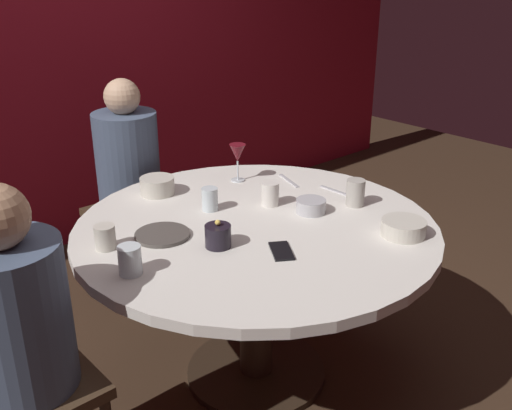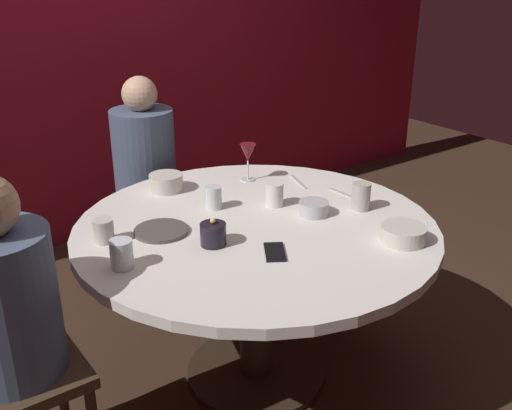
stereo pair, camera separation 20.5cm
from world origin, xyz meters
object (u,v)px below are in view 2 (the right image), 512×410
(bowl_salad_center, at_px, (403,234))
(cup_near_candle, at_px, (214,198))
(seated_diner_back, at_px, (145,162))
(bowl_serving_large, at_px, (314,208))
(candle_holder, at_px, (213,234))
(bowl_small_white, at_px, (166,182))
(dinner_plate, at_px, (161,231))
(wine_glass, at_px, (248,154))
(cup_center_front, at_px, (275,194))
(cup_by_right_diner, at_px, (104,231))
(cup_by_left_diner, at_px, (122,254))
(cup_far_edge, at_px, (361,196))
(seated_diner_left, at_px, (4,307))
(cell_phone, at_px, (275,252))
(dining_table, at_px, (256,255))

(bowl_salad_center, relative_size, cup_near_candle, 1.74)
(seated_diner_back, height_order, bowl_salad_center, seated_diner_back)
(bowl_serving_large, bearing_deg, cup_near_candle, 135.10)
(candle_holder, relative_size, bowl_small_white, 0.70)
(bowl_small_white, bearing_deg, dinner_plate, -120.70)
(wine_glass, bearing_deg, cup_center_front, -105.21)
(seated_diner_back, height_order, cup_by_right_diner, seated_diner_back)
(bowl_salad_center, xyz_separation_m, cup_by_left_diner, (-0.92, 0.42, 0.02))
(dinner_plate, relative_size, cup_far_edge, 1.84)
(seated_diner_left, relative_size, cup_by_right_diner, 12.77)
(cell_phone, relative_size, cup_by_left_diner, 1.40)
(dinner_plate, bearing_deg, dining_table, -23.80)
(dinner_plate, distance_m, bowl_serving_large, 0.62)
(dining_table, bearing_deg, seated_diner_back, 90.00)
(wine_glass, xyz_separation_m, dinner_plate, (-0.59, -0.27, -0.12))
(candle_holder, relative_size, bowl_salad_center, 0.62)
(dining_table, height_order, dinner_plate, dinner_plate)
(dining_table, xyz_separation_m, cell_phone, (-0.09, -0.24, 0.14))
(dining_table, height_order, bowl_salad_center, bowl_salad_center)
(cup_near_candle, bearing_deg, candle_holder, -122.55)
(wine_glass, relative_size, cup_far_edge, 1.56)
(cell_phone, relative_size, bowl_serving_large, 1.14)
(cup_far_edge, bearing_deg, bowl_small_white, 129.61)
(cup_by_left_diner, relative_size, cup_far_edge, 0.89)
(bowl_serving_large, height_order, cup_by_left_diner, cup_by_left_diner)
(cup_center_front, bearing_deg, dining_table, -148.90)
(candle_holder, height_order, cup_far_edge, cup_far_edge)
(seated_diner_left, height_order, cup_near_candle, seated_diner_left)
(dinner_plate, distance_m, bowl_salad_center, 0.90)
(cup_near_candle, relative_size, cup_by_right_diner, 1.08)
(bowl_serving_large, distance_m, cup_by_right_diner, 0.83)
(seated_diner_back, height_order, cup_far_edge, seated_diner_back)
(bowl_serving_large, height_order, cup_far_edge, cup_far_edge)
(seated_diner_left, xyz_separation_m, cup_by_left_diner, (0.38, -0.02, 0.07))
(seated_diner_left, distance_m, dinner_plate, 0.64)
(seated_diner_back, height_order, cup_near_candle, seated_diner_back)
(cup_near_candle, xyz_separation_m, cup_center_front, (0.22, -0.12, 0.00))
(seated_diner_left, height_order, bowl_salad_center, seated_diner_left)
(candle_holder, distance_m, dinner_plate, 0.23)
(cup_near_candle, bearing_deg, cup_center_front, -29.33)
(cup_near_candle, xyz_separation_m, cup_by_left_diner, (-0.52, -0.25, 0.00))
(cup_by_left_diner, bearing_deg, dining_table, 1.93)
(seated_diner_left, bearing_deg, seated_diner_back, 45.64)
(cell_phone, bearing_deg, bowl_salad_center, 7.48)
(bowl_small_white, xyz_separation_m, cup_by_right_diner, (-0.43, -0.33, 0.01))
(dining_table, xyz_separation_m, cup_near_candle, (-0.05, 0.23, 0.18))
(dinner_plate, relative_size, cell_phone, 1.48)
(dining_table, bearing_deg, dinner_plate, 156.20)
(cup_by_right_diner, height_order, cup_far_edge, cup_far_edge)
(dinner_plate, height_order, cup_by_left_diner, cup_by_left_diner)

